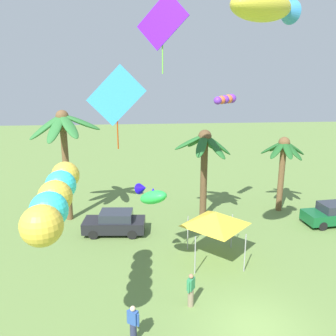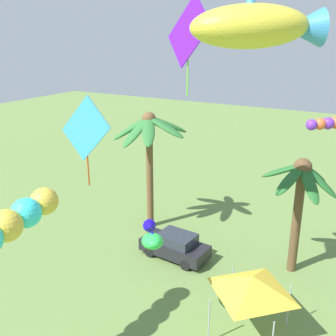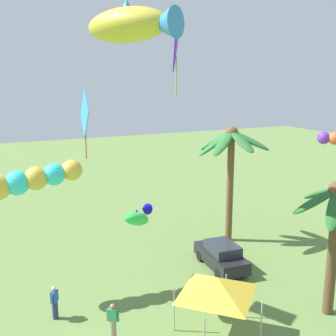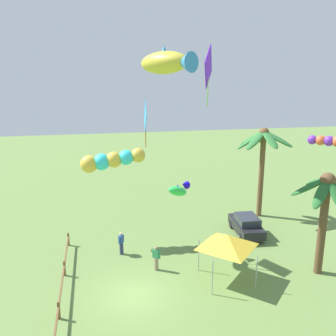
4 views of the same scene
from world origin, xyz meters
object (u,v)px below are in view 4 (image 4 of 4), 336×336
(parked_car_0, at_px, (246,225))
(spectator_1, at_px, (156,258))
(festival_tent, at_px, (227,241))
(kite_fish_0, at_px, (167,62))
(kite_diamond_2, at_px, (208,68))
(kite_tube_3, at_px, (111,160))
(kite_diamond_1, at_px, (145,118))
(kite_fish_4, at_px, (179,190))
(kite_tube_5, at_px, (331,141))
(palm_tree_1, at_px, (263,147))
(spectator_2, at_px, (121,243))
(palm_tree_0, at_px, (326,199))

(parked_car_0, height_order, spectator_1, spectator_1)
(festival_tent, distance_m, kite_fish_0, 10.57)
(kite_diamond_2, relative_size, kite_tube_3, 0.77)
(kite_diamond_1, xyz_separation_m, kite_diamond_2, (1.96, 3.48, 3.02))
(kite_fish_4, relative_size, kite_tube_5, 1.14)
(kite_tube_3, bearing_deg, palm_tree_1, 99.49)
(kite_fish_0, height_order, kite_fish_4, kite_fish_0)
(kite_diamond_2, relative_size, kite_tube_5, 2.04)
(spectator_1, xyz_separation_m, kite_fish_4, (-1.60, 1.78, 3.79))
(spectator_2, relative_size, festival_tent, 0.56)
(kite_fish_4, bearing_deg, kite_diamond_1, -124.82)
(spectator_1, bearing_deg, kite_diamond_1, -177.71)
(spectator_1, height_order, kite_fish_0, kite_fish_0)
(spectator_1, bearing_deg, kite_diamond_2, 105.90)
(kite_fish_4, height_order, kite_tube_5, kite_tube_5)
(palm_tree_0, xyz_separation_m, festival_tent, (-0.44, -5.82, -2.28))
(spectator_1, height_order, festival_tent, festival_tent)
(spectator_2, distance_m, kite_diamond_2, 12.66)
(kite_fish_0, bearing_deg, kite_tube_3, -161.70)
(festival_tent, bearing_deg, palm_tree_0, 85.63)
(spectator_2, relative_size, kite_tube_3, 0.35)
(parked_car_0, bearing_deg, festival_tent, -33.89)
(palm_tree_1, relative_size, spectator_1, 4.84)
(palm_tree_0, xyz_separation_m, kite_tube_3, (-7.29, -11.99, 1.27))
(kite_diamond_1, bearing_deg, kite_tube_5, 54.40)
(palm_tree_0, xyz_separation_m, kite_tube_5, (1.09, -0.89, 3.66))
(kite_fish_0, bearing_deg, kite_fish_4, 158.50)
(kite_fish_0, distance_m, kite_tube_5, 9.52)
(palm_tree_0, distance_m, spectator_1, 10.70)
(kite_fish_0, distance_m, kite_tube_3, 10.11)
(parked_car_0, bearing_deg, palm_tree_1, 141.43)
(kite_diamond_1, bearing_deg, festival_tent, 39.39)
(kite_tube_5, bearing_deg, kite_fish_4, -125.81)
(spectator_2, xyz_separation_m, kite_tube_3, (-2.43, -0.37, 5.21))
(palm_tree_1, distance_m, spectator_1, 13.54)
(spectator_1, bearing_deg, kite_tube_3, -154.78)
(palm_tree_0, relative_size, festival_tent, 2.22)
(kite_diamond_1, height_order, kite_tube_3, kite_diamond_1)
(kite_diamond_2, bearing_deg, spectator_1, -74.10)
(parked_car_0, height_order, kite_diamond_1, kite_diamond_1)
(palm_tree_0, relative_size, kite_tube_5, 3.67)
(palm_tree_0, bearing_deg, kite_tube_5, -39.34)
(kite_tube_3, xyz_separation_m, kite_fish_4, (3.34, 4.11, -1.41))
(palm_tree_1, relative_size, parked_car_0, 1.91)
(palm_tree_0, bearing_deg, palm_tree_1, 176.28)
(parked_car_0, height_order, kite_tube_3, kite_tube_3)
(palm_tree_1, relative_size, kite_fish_0, 2.26)
(palm_tree_1, bearing_deg, spectator_1, -55.55)
(palm_tree_1, height_order, festival_tent, palm_tree_1)
(spectator_2, height_order, kite_diamond_1, kite_diamond_1)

